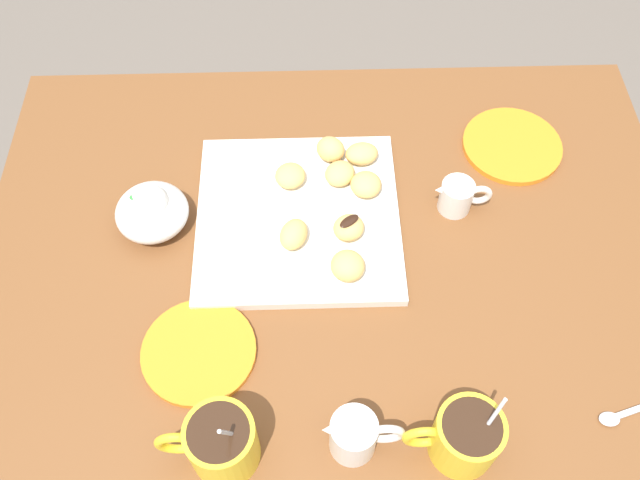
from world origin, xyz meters
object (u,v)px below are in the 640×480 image
Objects in this scene: beignet_0 at (366,184)px; beignet_2 at (349,228)px; saucer_orange_left at (512,146)px; dining_table at (333,299)px; saucer_orange_right at (199,352)px; cream_pitcher_white at (355,435)px; ice_cream_bowl at (151,210)px; pastry_plate_square at (298,217)px; chocolate_sauce_pitcher at (457,195)px; beignet_6 at (294,234)px; coffee_mug_yellow_left at (465,436)px; beignet_5 at (340,173)px; beignet_1 at (331,149)px; beignet_4 at (290,176)px; beignet_3 at (348,266)px; beignet_7 at (362,154)px; coffee_mug_yellow_right at (220,442)px.

beignet_0 is 1.02× the size of beignet_2.
dining_table is at bearing 34.70° from saucer_orange_left.
cream_pitcher_white is at bearing 147.46° from saucer_orange_right.
ice_cream_bowl is (0.29, -0.36, -0.00)m from cream_pitcher_white.
pastry_plate_square reaches higher than saucer_orange_right.
chocolate_sauce_pitcher is 0.27m from beignet_6.
coffee_mug_yellow_left is 0.45m from beignet_5.
coffee_mug_yellow_left reaches higher than chocolate_sauce_pitcher.
saucer_orange_right is at bearing 37.29° from dining_table.
beignet_1 is at bearing -88.52° from cream_pitcher_white.
saucer_orange_left is 1.04× the size of saucer_orange_right.
dining_table is at bearing 115.46° from beignet_4.
beignet_4 is (0.08, -0.42, -0.01)m from cream_pitcher_white.
pastry_plate_square is 0.06m from beignet_6.
beignet_2 is at bearing 94.78° from beignet_5.
dining_table is 21.98× the size of beignet_4.
beignet_1 is 0.96× the size of beignet_5.
coffee_mug_yellow_left is 0.35m from beignet_2.
dining_table is 10.41× the size of cream_pitcher_white.
dining_table is 3.45× the size of pastry_plate_square.
ice_cream_bowl reaches higher than chocolate_sauce_pitcher.
ice_cream_bowl is 0.61m from saucer_orange_left.
saucer_orange_left is 3.22× the size of beignet_3.
chocolate_sauce_pitcher reaches higher than beignet_7.
beignet_7 is (0.00, -0.06, -0.00)m from beignet_0.
ice_cream_bowl reaches higher than beignet_5.
saucer_orange_right is 0.41m from beignet_7.
beignet_0 is 0.98× the size of beignet_5.
beignet_3 is at bearing -62.96° from coffee_mug_yellow_left.
beignet_6 is at bearing -127.72° from saucer_orange_right.
dining_table is 0.28m from saucer_orange_right.
beignet_7 is at bearing -31.63° from chocolate_sauce_pitcher.
beignet_3 is (-0.30, 0.11, -0.00)m from ice_cream_bowl.
cream_pitcher_white reaches higher than chocolate_sauce_pitcher.
coffee_mug_yellow_right reaches higher than beignet_7.
dining_table is 7.73× the size of coffee_mug_yellow_right.
beignet_3 is at bearing 94.12° from beignet_1.
beignet_4 is at bearing -80.13° from pastry_plate_square.
beignet_5 and beignet_7 have the same top height.
saucer_orange_left is 3.45× the size of beignet_2.
beignet_1 is (-0.20, -0.34, 0.03)m from saucer_orange_right.
beignet_2 reaches higher than saucer_orange_left.
saucer_orange_left is (-0.59, -0.14, -0.03)m from ice_cream_bowl.
dining_table is 0.18m from beignet_6.
coffee_mug_yellow_left is at bearing 117.07° from dining_table.
saucer_orange_right is at bearing -22.29° from coffee_mug_yellow_left.
beignet_3 is at bearing 76.32° from beignet_0.
dining_table is at bearing -87.33° from cream_pitcher_white.
beignet_4 is at bearing 36.63° from beignet_1.
coffee_mug_yellow_right is at bearing 47.47° from saucer_orange_left.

